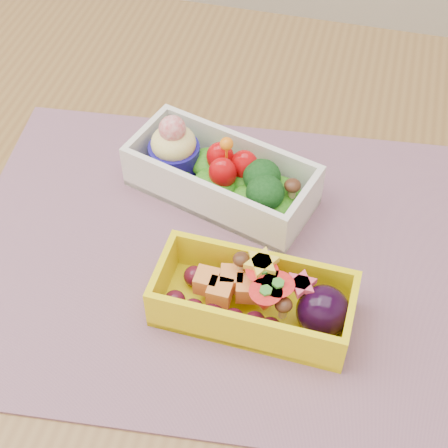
% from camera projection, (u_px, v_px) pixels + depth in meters
% --- Properties ---
extents(table, '(1.20, 0.80, 0.75)m').
position_uv_depth(table, '(229.00, 304.00, 0.72)').
color(table, brown).
rests_on(table, ground).
extents(placemat, '(0.50, 0.41, 0.00)m').
position_uv_depth(placemat, '(215.00, 254.00, 0.63)').
color(placemat, '#8C606A').
rests_on(placemat, table).
extents(bento_white, '(0.20, 0.13, 0.08)m').
position_uv_depth(bento_white, '(221.00, 175.00, 0.66)').
color(bento_white, silver).
rests_on(bento_white, placemat).
extents(bento_yellow, '(0.17, 0.08, 0.06)m').
position_uv_depth(bento_yellow, '(258.00, 299.00, 0.57)').
color(bento_yellow, yellow).
rests_on(bento_yellow, placemat).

